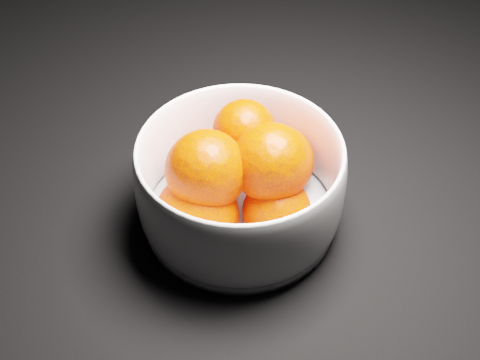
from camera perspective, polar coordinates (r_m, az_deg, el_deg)
name	(u,v)px	position (r m, az deg, el deg)	size (l,w,h in m)	color
bowl	(240,184)	(0.62, 0.00, -0.31)	(0.19, 0.19, 0.09)	silver
orange_pile	(238,176)	(0.61, -0.21, 0.35)	(0.17, 0.14, 0.11)	#FE2C00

